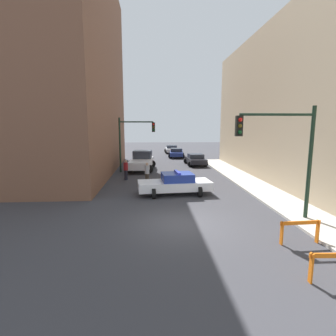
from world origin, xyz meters
TOP-DOWN VIEW (x-y plane):
  - ground_plane at (0.00, 0.00)m, footprint 120.00×120.00m
  - sidewalk_right at (6.20, 0.00)m, footprint 2.40×44.00m
  - building_corner_left at (-12.00, 14.00)m, footprint 14.00×20.00m
  - traffic_light_near at (4.73, 0.17)m, footprint 3.64×0.35m
  - traffic_light_far at (-3.30, 13.86)m, footprint 3.44×0.35m
  - police_car at (0.13, 5.25)m, footprint 4.85×2.65m
  - white_truck at (-2.41, 15.08)m, footprint 2.94×5.55m
  - parked_car_near at (3.57, 17.96)m, footprint 2.38×4.36m
  - parked_car_mid at (2.11, 25.46)m, footprint 2.53×4.45m
  - parked_car_far at (1.85, 31.41)m, footprint 2.29×4.31m
  - pedestrian_crossing at (-1.75, 8.37)m, footprint 0.48×0.48m
  - pedestrian_corner at (-3.53, 10.10)m, footprint 0.43×0.43m
  - barrier_mid at (4.18, -2.30)m, footprint 1.60×0.23m

SIDE VIEW (x-z plane):
  - ground_plane at x=0.00m, z-range 0.00..0.00m
  - sidewalk_right at x=6.20m, z-range 0.00..0.12m
  - barrier_mid at x=4.18m, z-range 0.17..1.07m
  - parked_car_near at x=3.57m, z-range 0.02..1.33m
  - parked_car_mid at x=2.11m, z-range 0.02..1.33m
  - parked_car_far at x=1.85m, z-range 0.02..1.33m
  - police_car at x=0.13m, z-range -0.04..1.48m
  - pedestrian_crossing at x=-1.75m, z-range 0.03..1.69m
  - pedestrian_corner at x=-3.53m, z-range 0.03..1.69m
  - white_truck at x=-2.41m, z-range -0.04..1.86m
  - traffic_light_far at x=-3.30m, z-range 0.80..6.00m
  - traffic_light_near at x=4.73m, z-range 0.93..6.13m
  - building_corner_left at x=-12.00m, z-range 0.00..18.65m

